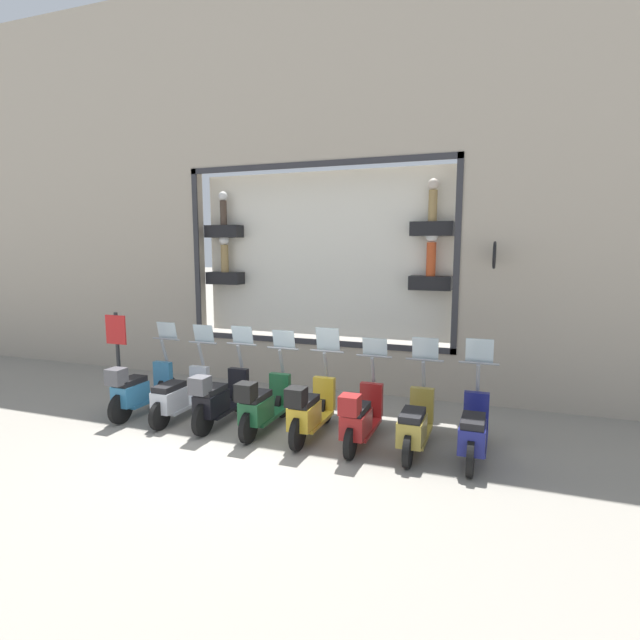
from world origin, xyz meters
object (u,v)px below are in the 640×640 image
scooter_red_2 (360,417)px  scooter_yellow_3 (309,410)px  scooter_navy_0 (474,431)px  scooter_silver_6 (179,396)px  scooter_teal_7 (139,389)px  shop_sign_post (118,356)px  scooter_green_4 (262,405)px  scooter_olive_1 (415,425)px  scooter_black_5 (219,398)px

scooter_red_2 → scooter_yellow_3: (0.01, 0.83, 0.02)m
scooter_navy_0 → scooter_silver_6: size_ratio=1.00×
scooter_teal_7 → shop_sign_post: shop_sign_post is taller
scooter_navy_0 → scooter_green_4: 3.34m
scooter_red_2 → shop_sign_post: 4.86m
scooter_olive_1 → scooter_yellow_3: (-0.05, 1.67, 0.06)m
scooter_navy_0 → scooter_black_5: scooter_navy_0 is taller
scooter_red_2 → scooter_black_5: scooter_black_5 is taller
scooter_teal_7 → scooter_yellow_3: bearing=-90.0°
scooter_silver_6 → scooter_teal_7: size_ratio=1.00×
scooter_navy_0 → scooter_teal_7: size_ratio=1.00×
scooter_green_4 → scooter_silver_6: 1.67m
scooter_teal_7 → scooter_green_4: bearing=-90.1°
scooter_red_2 → scooter_yellow_3: size_ratio=0.99×
scooter_red_2 → shop_sign_post: size_ratio=0.98×
scooter_black_5 → shop_sign_post: bearing=84.4°
scooter_green_4 → scooter_teal_7: bearing=89.9°
scooter_yellow_3 → scooter_green_4: bearing=90.3°
shop_sign_post → scooter_navy_0: bearing=-91.5°
scooter_black_5 → scooter_silver_6: (0.05, 0.83, -0.06)m
scooter_olive_1 → scooter_yellow_3: scooter_yellow_3 is taller
scooter_teal_7 → scooter_black_5: bearing=-89.9°
scooter_silver_6 → scooter_green_4: bearing=-92.1°
scooter_olive_1 → scooter_red_2: 0.84m
scooter_black_5 → scooter_teal_7: scooter_black_5 is taller
scooter_yellow_3 → scooter_green_4: 0.84m
scooter_red_2 → scooter_green_4: (0.01, 1.67, 0.01)m
scooter_yellow_3 → scooter_teal_7: scooter_yellow_3 is taller
scooter_olive_1 → scooter_silver_6: 4.17m
scooter_silver_6 → scooter_teal_7: bearing=93.8°
scooter_olive_1 → scooter_green_4: bearing=91.4°
scooter_navy_0 → scooter_yellow_3: scooter_yellow_3 is taller
scooter_green_4 → scooter_black_5: 0.84m
scooter_navy_0 → shop_sign_post: (0.17, 6.50, 0.57)m
scooter_green_4 → scooter_silver_6: (0.06, 1.67, -0.05)m
scooter_red_2 → scooter_yellow_3: 0.84m
scooter_teal_7 → shop_sign_post: 0.86m
scooter_olive_1 → scooter_teal_7: (-0.06, 5.01, 0.06)m
scooter_green_4 → scooter_black_5: size_ratio=0.99×
scooter_yellow_3 → scooter_green_4: (-0.01, 0.83, -0.01)m
scooter_navy_0 → scooter_red_2: scooter_navy_0 is taller
scooter_yellow_3 → scooter_black_5: (0.00, 1.67, 0.01)m
scooter_yellow_3 → shop_sign_post: shop_sign_post is taller
scooter_green_4 → scooter_navy_0: bearing=-88.9°
scooter_red_2 → scooter_teal_7: bearing=89.9°
scooter_black_5 → shop_sign_post: shop_sign_post is taller
scooter_olive_1 → scooter_red_2: scooter_olive_1 is taller
scooter_red_2 → scooter_silver_6: (0.07, 3.34, -0.03)m
scooter_red_2 → scooter_teal_7: size_ratio=0.99×
scooter_green_4 → scooter_silver_6: size_ratio=1.00×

